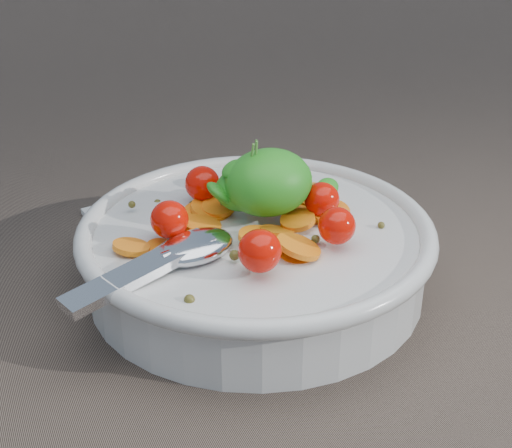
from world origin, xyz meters
name	(u,v)px	position (x,y,z in m)	size (l,w,h in m)	color
ground	(251,301)	(0.00, 0.00, 0.00)	(6.00, 6.00, 0.00)	brown
bowl	(256,249)	(0.02, 0.02, 0.04)	(0.32, 0.30, 0.13)	silver
napkin	(181,219)	(-0.01, 0.16, 0.00)	(0.16, 0.14, 0.01)	white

